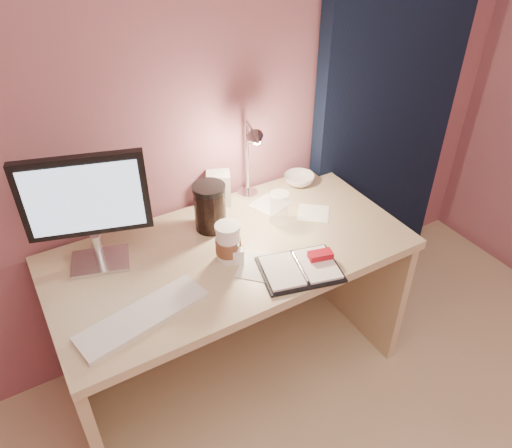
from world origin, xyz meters
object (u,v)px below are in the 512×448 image
monitor (87,203)px  lotion_bottle (238,252)px  keyboard (143,316)px  product_box (219,188)px  planner (302,268)px  dark_jar (210,209)px  desk (224,280)px  coffee_cup (228,243)px  bowl (299,179)px  desk_lamp (264,155)px  clear_cup (279,208)px

monitor → lotion_bottle: 0.56m
keyboard → product_box: product_box is taller
monitor → planner: size_ratio=1.37×
keyboard → dark_jar: dark_jar is taller
dark_jar → planner: bearing=-67.1°
desk → keyboard: size_ratio=3.13×
keyboard → coffee_cup: (0.39, 0.13, 0.06)m
planner → product_box: size_ratio=2.21×
lotion_bottle → product_box: product_box is taller
desk → planner: size_ratio=4.21×
bowl → dark_jar: size_ratio=0.78×
bowl → dark_jar: 0.52m
planner → desk_lamp: 0.52m
keyboard → desk: bearing=19.2°
bowl → product_box: (-0.40, 0.04, 0.05)m
clear_cup → product_box: product_box is taller
coffee_cup → desk_lamp: (0.31, 0.26, 0.17)m
monitor → keyboard: 0.44m
coffee_cup → dark_jar: (0.03, 0.21, 0.02)m
monitor → keyboard: (0.04, -0.35, -0.26)m
clear_cup → bowl: bearing=40.2°
product_box → desk_lamp: desk_lamp is taller
desk_lamp → lotion_bottle: bearing=-118.7°
product_box → keyboard: bearing=-113.1°
coffee_cup → lotion_bottle: bearing=-60.2°
keyboard → dark_jar: 0.55m
desk → keyboard: (-0.42, -0.25, 0.23)m
product_box → desk_lamp: size_ratio=0.39×
monitor → clear_cup: (0.72, -0.11, -0.20)m
desk → bowl: bearing=20.9°
desk_lamp → coffee_cup: bearing=-124.6°
keyboard → product_box: 0.72m
coffee_cup → dark_jar: bearing=81.9°
desk → keyboard: bearing=-149.3°
keyboard → bowl: 1.03m
planner → coffee_cup: (-0.20, 0.19, 0.06)m
coffee_cup → monitor: bearing=152.9°
coffee_cup → desk_lamp: size_ratio=0.41×
bowl → coffee_cup: bearing=-149.7°
lotion_bottle → desk_lamp: 0.46m
desk_lamp → planner: bearing=-87.9°
coffee_cup → planner: bearing=-44.0°
bowl → monitor: bearing=-174.4°
planner → desk: bearing=132.8°
desk → bowl: 0.60m
bowl → planner: bearing=-123.4°
keyboard → desk_lamp: 0.83m
dark_jar → clear_cup: bearing=-21.4°
desk_lamp → keyboard: bearing=-135.5°
monitor → keyboard: bearing=-66.7°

